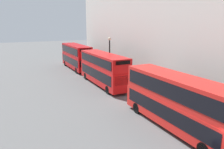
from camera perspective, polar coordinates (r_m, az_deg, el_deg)
The scene contains 4 objects.
bus_leading at distance 17.90m, azimuth 16.58°, elevation -6.41°, with size 2.59×10.94×4.26m.
bus_second_in_queue at distance 29.35m, azimuth -2.29°, elevation 1.74°, with size 2.59×10.95×4.27m.
bus_third_in_queue at distance 40.56m, azimuth -9.33°, elevation 4.86°, with size 2.59×10.63×4.40m.
street_lamp at distance 31.68m, azimuth -0.63°, elevation 5.41°, with size 0.44×0.44×6.29m.
Camera 1 is at (-10.11, -6.16, 8.19)m, focal length 35.00 mm.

